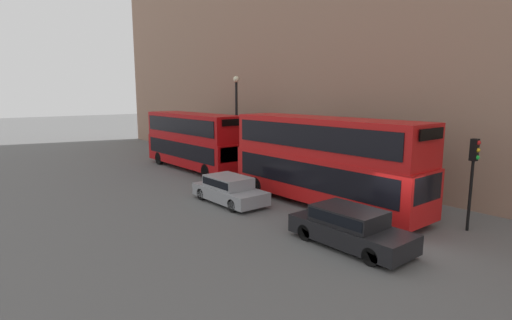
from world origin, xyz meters
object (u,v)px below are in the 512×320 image
car_hatchback (229,189)px  traffic_light (473,165)px  bus_leading (324,158)px  car_dark_sedan (350,226)px  bus_second_in_queue (194,139)px

car_hatchback → traffic_light: size_ratio=1.15×
bus_leading → traffic_light: bearing=-73.9°
car_hatchback → traffic_light: 11.32m
car_dark_sedan → car_hatchback: 7.77m
bus_second_in_queue → car_dark_sedan: size_ratio=2.18×
bus_second_in_queue → traffic_light: bearing=-84.5°
bus_leading → car_hatchback: (-3.40, 3.45, -1.72)m
bus_leading → car_hatchback: bus_leading is taller
bus_leading → bus_second_in_queue: (0.00, 12.79, -0.16)m
bus_leading → bus_second_in_queue: bus_leading is taller
car_dark_sedan → traffic_light: size_ratio=1.22×
bus_leading → car_dark_sedan: size_ratio=2.34×
traffic_light → car_dark_sedan: bearing=158.5°
car_dark_sedan → traffic_light: bearing=-21.5°
bus_leading → traffic_light: size_ratio=2.85×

